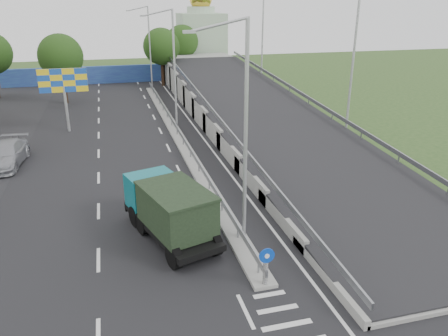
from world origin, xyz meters
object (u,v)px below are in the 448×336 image
object	(u,v)px
church	(201,37)
parked_car_d	(6,155)
lamp_post_mid	(172,64)
dump_truck	(169,208)
sign_bollard	(266,266)
lamp_post_far	(148,43)
billboard	(63,84)
lamp_post_near	(242,124)

from	to	relation	value
church	parked_car_d	distance (m)	46.12
lamp_post_mid	dump_truck	world-z (taller)	lamp_post_mid
sign_bollard	lamp_post_mid	size ratio (longest dim) A/B	0.17
sign_bollard	dump_truck	size ratio (longest dim) A/B	0.24
lamp_post_far	dump_truck	size ratio (longest dim) A/B	1.48
sign_bollard	parked_car_d	size ratio (longest dim) A/B	0.30
lamp_post_mid	billboard	xyz separation A→B (m)	(-9.11, 2.00, -1.62)
lamp_post_near	church	bearing A→B (deg)	79.62
dump_truck	parked_car_d	xyz separation A→B (m)	(-9.60, 12.85, -0.76)
lamp_post_near	billboard	bearing A→B (deg)	112.49
sign_bollard	lamp_post_far	distance (m)	44.08
lamp_post_mid	billboard	bearing A→B (deg)	167.62
sign_bollard	parked_car_d	distance (m)	21.95
lamp_post_mid	parked_car_d	bearing A→B (deg)	-155.22
sign_bollard	church	xyz separation A→B (m)	(10.00, 57.83, 4.28)
lamp_post_far	billboard	world-z (taller)	lamp_post_far
church	sign_bollard	bearing A→B (deg)	-99.81
sign_bollard	billboard	distance (m)	27.53
billboard	parked_car_d	distance (m)	9.35
lamp_post_near	billboard	xyz separation A→B (m)	(-9.11, 22.00, -1.62)
lamp_post_mid	sign_bollard	bearing A→B (deg)	-90.26
sign_bollard	dump_truck	bearing A→B (deg)	121.27
church	billboard	world-z (taller)	church
sign_bollard	lamp_post_mid	xyz separation A→B (m)	(0.11, 23.83, 4.77)
dump_truck	parked_car_d	size ratio (longest dim) A/B	1.23
lamp_post_near	parked_car_d	world-z (taller)	lamp_post_near
sign_bollard	billboard	size ratio (longest dim) A/B	0.30
lamp_post_far	sign_bollard	bearing A→B (deg)	-90.14
church	parked_car_d	xyz separation A→B (m)	(-22.68, -39.91, -4.50)
church	billboard	size ratio (longest dim) A/B	2.51
billboard	dump_truck	distance (m)	21.75
sign_bollard	church	distance (m)	58.84
billboard	lamp_post_mid	bearing A→B (deg)	-12.38
church	parked_car_d	bearing A→B (deg)	-119.61
lamp_post_mid	parked_car_d	size ratio (longest dim) A/B	1.81
lamp_post_near	sign_bollard	bearing A→B (deg)	-91.64
lamp_post_near	church	world-z (taller)	church
church	billboard	distance (m)	37.23
sign_bollard	lamp_post_mid	bearing A→B (deg)	89.74
church	dump_truck	world-z (taller)	church
parked_car_d	lamp_post_mid	bearing A→B (deg)	30.78
sign_bollard	church	bearing A→B (deg)	80.19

